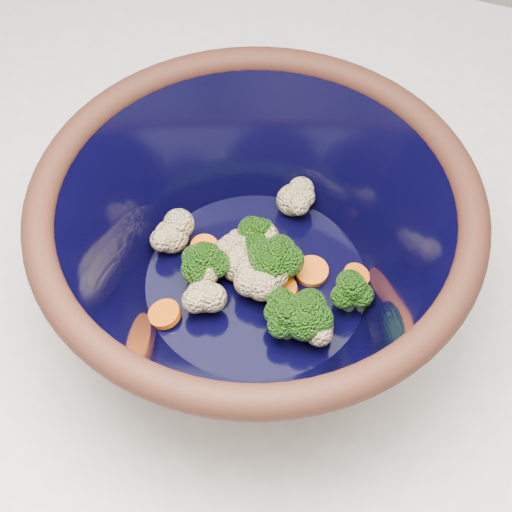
# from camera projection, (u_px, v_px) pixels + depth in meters

# --- Properties ---
(counter) EXTENTS (1.20, 1.20, 0.90)m
(counter) POSITION_uv_depth(u_px,v_px,m) (241.00, 490.00, 1.03)
(counter) COLOR beige
(counter) RESTS_ON ground
(mixing_bowl) EXTENTS (0.41, 0.41, 0.16)m
(mixing_bowl) POSITION_uv_depth(u_px,v_px,m) (256.00, 246.00, 0.61)
(mixing_bowl) COLOR black
(mixing_bowl) RESTS_ON counter
(vegetable_pile) EXTENTS (0.21, 0.19, 0.05)m
(vegetable_pile) POSITION_uv_depth(u_px,v_px,m) (262.00, 272.00, 0.64)
(vegetable_pile) COLOR #608442
(vegetable_pile) RESTS_ON mixing_bowl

